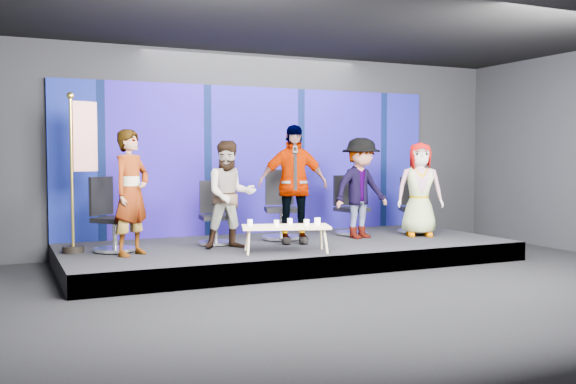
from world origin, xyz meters
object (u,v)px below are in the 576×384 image
chair_b (215,224)px  panelist_d (361,188)px  mug_e (317,221)px  panelist_a (131,193)px  chair_c (281,217)px  mug_a (250,223)px  panelist_e (420,189)px  flag_stand (80,168)px  mug_b (276,223)px  panelist_b (230,195)px  mug_c (290,221)px  panelist_c (293,184)px  chair_a (112,227)px  mug_d (307,223)px  chair_e (413,214)px  chair_d (350,215)px  coffee_table (286,228)px

chair_b → panelist_d: panelist_d is taller
mug_e → panelist_a: bearing=163.5°
chair_c → mug_a: size_ratio=12.50×
panelist_e → flag_stand: size_ratio=0.71×
panelist_e → mug_b: panelist_e is taller
panelist_b → flag_stand: (-2.08, 0.52, 0.40)m
panelist_e → mug_c: 2.83m
panelist_c → panelist_d: bearing=21.5°
mug_c → panelist_b: bearing=141.3°
chair_b → chair_a: bearing=-169.4°
panelist_d → mug_d: bearing=-156.6°
panelist_d → mug_a: size_ratio=18.25×
panelist_d → panelist_b: bearing=174.2°
panelist_a → chair_b: (1.38, 0.57, -0.55)m
panelist_b → panelist_e: (3.45, 0.05, 0.00)m
panelist_d → chair_e: bearing=1.7°
panelist_b → chair_d: bearing=23.0°
panelist_c → panelist_d: panelist_c is taller
panelist_b → mug_a: (0.12, -0.51, -0.37)m
chair_d → panelist_e: size_ratio=0.64×
mug_a → mug_d: 0.81m
panelist_a → mug_a: size_ratio=18.97×
mug_a → mug_e: size_ratio=0.86×
coffee_table → mug_d: mug_d is taller
panelist_a → panelist_d: 3.87m
mug_b → mug_d: bearing=-14.7°
chair_c → panelist_c: panelist_c is taller
chair_a → flag_stand: 0.95m
coffee_table → panelist_e: bearing=14.5°
coffee_table → mug_b: size_ratio=15.04×
chair_a → chair_d: (4.13, 0.34, -0.01)m
panelist_c → panelist_e: (2.37, -0.07, -0.13)m
mug_c → flag_stand: flag_stand is taller
panelist_e → mug_e: panelist_e is taller
chair_b → coffee_table: (0.68, -1.19, 0.03)m
panelist_a → mug_a: (1.59, -0.43, -0.45)m
chair_e → mug_c: 3.12m
chair_b → mug_e: bearing=-42.8°
chair_c → coffee_table: (-0.50, -1.32, -0.03)m
mug_d → panelist_c: bearing=77.1°
panelist_a → panelist_d: size_ratio=1.04×
mug_c → panelist_d: bearing=25.6°
mug_e → chair_c: bearing=87.7°
chair_a → flag_stand: flag_stand is taller
mug_b → flag_stand: flag_stand is taller
chair_a → chair_d: 4.15m
panelist_b → flag_stand: size_ratio=0.71×
panelist_a → chair_c: 2.71m
panelist_c → panelist_d: size_ratio=1.11×
mug_c → mug_d: size_ratio=0.98×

